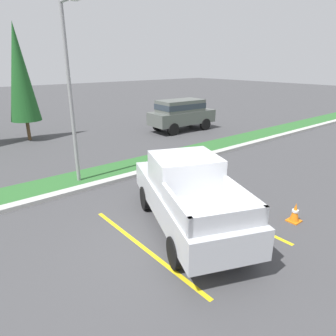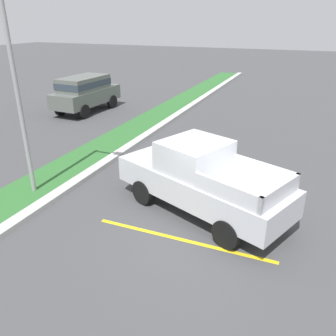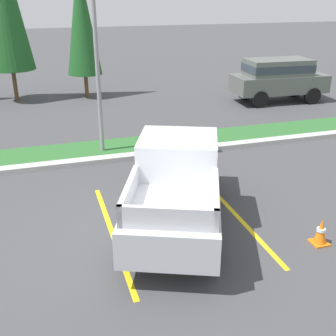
# 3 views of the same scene
# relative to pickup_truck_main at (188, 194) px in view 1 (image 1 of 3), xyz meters

# --- Properties ---
(ground_plane) EXTENTS (120.00, 120.00, 0.00)m
(ground_plane) POSITION_rel_pickup_truck_main_xyz_m (-0.58, -0.54, -1.04)
(ground_plane) COLOR #424244
(parking_line_near) EXTENTS (0.12, 4.80, 0.01)m
(parking_line_near) POSITION_rel_pickup_truck_main_xyz_m (-1.57, -0.05, -1.04)
(parking_line_near) COLOR yellow
(parking_line_near) RESTS_ON ground
(parking_line_far) EXTENTS (0.12, 4.80, 0.01)m
(parking_line_far) POSITION_rel_pickup_truck_main_xyz_m (1.53, -0.05, -1.04)
(parking_line_far) COLOR yellow
(parking_line_far) RESTS_ON ground
(curb_strip) EXTENTS (56.00, 0.40, 0.15)m
(curb_strip) POSITION_rel_pickup_truck_main_xyz_m (-0.58, 4.46, -0.97)
(curb_strip) COLOR #B2B2AD
(curb_strip) RESTS_ON ground
(grass_median) EXTENTS (56.00, 1.80, 0.06)m
(grass_median) POSITION_rel_pickup_truck_main_xyz_m (-0.58, 5.56, -1.01)
(grass_median) COLOR #2D662D
(grass_median) RESTS_ON ground
(pickup_truck_main) EXTENTS (3.75, 5.54, 2.10)m
(pickup_truck_main) POSITION_rel_pickup_truck_main_xyz_m (0.00, 0.00, 0.00)
(pickup_truck_main) COLOR black
(pickup_truck_main) RESTS_ON ground
(suv_distant) EXTENTS (4.69, 2.14, 2.10)m
(suv_distant) POSITION_rel_pickup_truck_main_xyz_m (8.55, 9.89, 0.20)
(suv_distant) COLOR black
(suv_distant) RESTS_ON ground
(street_light) EXTENTS (0.24, 1.49, 6.51)m
(street_light) POSITION_rel_pickup_truck_main_xyz_m (-0.92, 5.20, 2.76)
(street_light) COLOR gray
(street_light) RESTS_ON ground
(cypress_tree_right_inner) EXTENTS (1.73, 1.73, 6.64)m
(cypress_tree_right_inner) POSITION_rel_pickup_truck_main_xyz_m (-0.39, 13.74, 2.87)
(cypress_tree_right_inner) COLOR brown
(cypress_tree_right_inner) RESTS_ON ground
(traffic_cone) EXTENTS (0.36, 0.36, 0.60)m
(traffic_cone) POSITION_rel_pickup_truck_main_xyz_m (2.72, -1.79, -0.75)
(traffic_cone) COLOR orange
(traffic_cone) RESTS_ON ground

